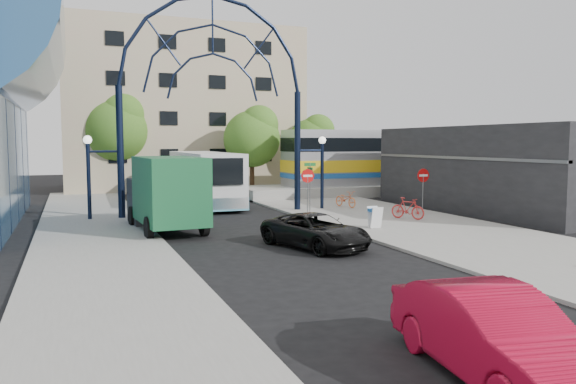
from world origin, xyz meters
name	(u,v)px	position (x,y,z in m)	size (l,w,h in m)	color
ground	(317,267)	(0.00, 0.00, 0.00)	(120.00, 120.00, 0.00)	black
sidewalk_east	(444,233)	(8.00, 4.00, 0.06)	(8.00, 56.00, 0.12)	gray
plaza_west	(100,247)	(-6.50, 6.00, 0.06)	(5.00, 50.00, 0.12)	gray
gateway_arch	(213,60)	(0.00, 14.00, 8.56)	(13.64, 0.44, 12.10)	black
stop_sign	(308,180)	(4.80, 12.00, 1.99)	(0.80, 0.07, 2.50)	slate
do_not_enter_sign	(423,180)	(11.00, 10.00, 1.98)	(0.76, 0.07, 2.48)	slate
street_name_sign	(310,177)	(5.20, 12.60, 2.13)	(0.70, 0.70, 2.80)	slate
sandwich_board	(375,215)	(5.60, 5.98, 0.74)	(0.55, 0.61, 0.99)	white
commercial_block_east	(494,169)	(16.00, 10.00, 2.50)	(6.00, 16.00, 5.00)	black
apartment_block	(180,110)	(2.00, 34.97, 7.00)	(20.00, 12.10, 14.00)	tan
train_platform	(430,187)	(20.00, 22.00, 0.40)	(32.00, 5.00, 0.80)	gray
train_car	(430,157)	(20.00, 22.00, 2.90)	(25.10, 3.05, 4.20)	#B7B7BC
tree_north_a	(254,136)	(6.12, 25.93, 4.61)	(4.48, 4.48, 7.00)	#382314
tree_north_b	(118,127)	(-3.88, 29.93, 5.27)	(5.12, 5.12, 8.00)	#382314
tree_north_c	(313,140)	(12.12, 27.93, 4.28)	(4.16, 4.16, 6.50)	#382314
city_bus	(204,177)	(0.74, 19.99, 1.79)	(3.20, 12.52, 3.42)	silver
green_truck	(165,194)	(-3.44, 9.36, 1.71)	(2.97, 6.92, 3.42)	black
black_suv	(316,231)	(1.28, 3.00, 0.67)	(2.21, 4.79, 1.33)	black
red_sedan	(494,335)	(-0.78, -9.11, 0.79)	(1.66, 4.77, 1.57)	#B10A29
bike_near_a	(346,199)	(8.19, 14.00, 0.62)	(0.66, 1.90, 1.00)	orange
bike_near_b	(408,208)	(8.70, 8.00, 0.68)	(0.52, 1.85, 1.11)	red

